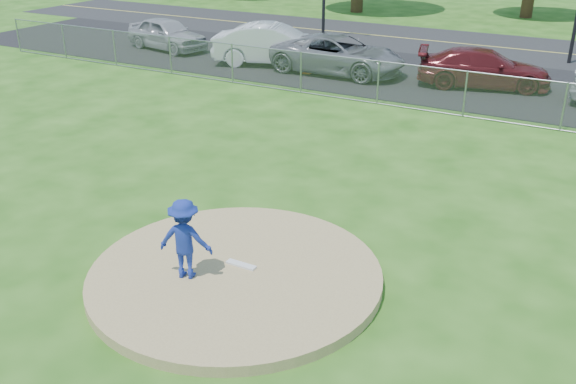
# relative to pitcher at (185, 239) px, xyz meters

# --- Properties ---
(ground) EXTENTS (120.00, 120.00, 0.00)m
(ground) POSITION_rel_pitcher_xyz_m (0.66, 10.56, -0.95)
(ground) COLOR #225512
(ground) RESTS_ON ground
(pitchers_mound) EXTENTS (5.40, 5.40, 0.20)m
(pitchers_mound) POSITION_rel_pitcher_xyz_m (0.66, 0.56, -0.85)
(pitchers_mound) COLOR tan
(pitchers_mound) RESTS_ON ground
(pitching_rubber) EXTENTS (0.60, 0.15, 0.04)m
(pitching_rubber) POSITION_rel_pitcher_xyz_m (0.66, 0.76, -0.73)
(pitching_rubber) COLOR white
(pitching_rubber) RESTS_ON pitchers_mound
(chain_link_fence) EXTENTS (40.00, 0.06, 1.50)m
(chain_link_fence) POSITION_rel_pitcher_xyz_m (0.66, 12.56, -0.20)
(chain_link_fence) COLOR gray
(chain_link_fence) RESTS_ON ground
(parking_lot) EXTENTS (50.00, 8.00, 0.01)m
(parking_lot) POSITION_rel_pitcher_xyz_m (0.66, 17.06, -0.95)
(parking_lot) COLOR black
(parking_lot) RESTS_ON ground
(street) EXTENTS (60.00, 7.00, 0.01)m
(street) POSITION_rel_pitcher_xyz_m (0.66, 24.56, -0.95)
(street) COLOR #232325
(street) RESTS_ON ground
(pitcher) EXTENTS (1.09, 0.82, 1.50)m
(pitcher) POSITION_rel_pitcher_xyz_m (0.00, 0.00, 0.00)
(pitcher) COLOR navy
(pitcher) RESTS_ON pitchers_mound
(traffic_cone) EXTENTS (0.37, 0.37, 0.72)m
(traffic_cone) POSITION_rel_pitcher_xyz_m (-5.51, 15.31, -0.58)
(traffic_cone) COLOR orange
(traffic_cone) RESTS_ON parking_lot
(parked_car_silver) EXTENTS (4.62, 2.61, 1.48)m
(parked_car_silver) POSITION_rel_pitcher_xyz_m (-13.53, 16.31, -0.20)
(parked_car_silver) COLOR #A7A7AC
(parked_car_silver) RESTS_ON parking_lot
(parked_car_white) EXTENTS (5.52, 3.49, 1.72)m
(parked_car_white) POSITION_rel_pitcher_xyz_m (-7.45, 16.03, -0.08)
(parked_car_white) COLOR silver
(parked_car_white) RESTS_ON parking_lot
(parked_car_gray) EXTENTS (5.53, 2.61, 1.53)m
(parked_car_gray) POSITION_rel_pitcher_xyz_m (-4.42, 15.95, -0.18)
(parked_car_gray) COLOR slate
(parked_car_gray) RESTS_ON parking_lot
(parked_car_darkred) EXTENTS (5.24, 3.19, 1.42)m
(parked_car_darkred) POSITION_rel_pitcher_xyz_m (1.30, 16.64, -0.23)
(parked_car_darkred) COLOR #5A161A
(parked_car_darkred) RESTS_ON parking_lot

